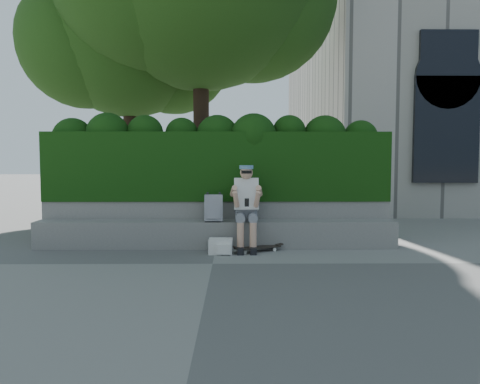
{
  "coord_description": "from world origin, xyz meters",
  "views": [
    {
      "loc": [
        0.32,
        -6.53,
        1.48
      ],
      "look_at": [
        0.4,
        1.0,
        0.95
      ],
      "focal_mm": 35.0,
      "sensor_mm": 36.0,
      "label": 1
    }
  ],
  "objects_px": {
    "skateboard": "(258,248)",
    "backpack_ground": "(221,246)",
    "person": "(246,204)",
    "backpack_plaid": "(214,208)"
  },
  "relations": [
    {
      "from": "person",
      "to": "backpack_ground",
      "type": "height_order",
      "value": "person"
    },
    {
      "from": "person",
      "to": "skateboard",
      "type": "height_order",
      "value": "person"
    },
    {
      "from": "backpack_ground",
      "to": "person",
      "type": "bearing_deg",
      "value": 42.83
    },
    {
      "from": "person",
      "to": "backpack_plaid",
      "type": "height_order",
      "value": "person"
    },
    {
      "from": "person",
      "to": "skateboard",
      "type": "distance_m",
      "value": 0.74
    },
    {
      "from": "person",
      "to": "skateboard",
      "type": "relative_size",
      "value": 1.82
    },
    {
      "from": "backpack_plaid",
      "to": "skateboard",
      "type": "bearing_deg",
      "value": -22.02
    },
    {
      "from": "person",
      "to": "backpack_ground",
      "type": "relative_size",
      "value": 3.77
    },
    {
      "from": "skateboard",
      "to": "backpack_ground",
      "type": "distance_m",
      "value": 0.61
    },
    {
      "from": "skateboard",
      "to": "backpack_ground",
      "type": "xyz_separation_m",
      "value": [
        -0.59,
        -0.15,
        0.05
      ]
    }
  ]
}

